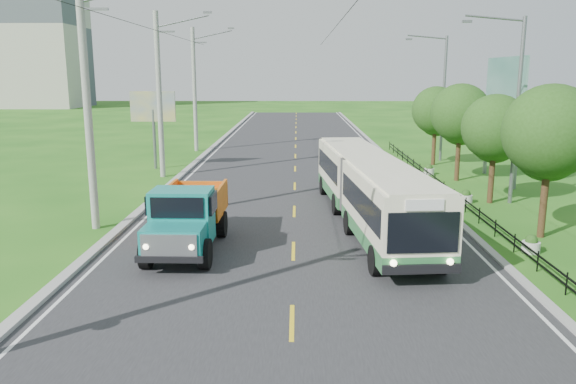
{
  "coord_description": "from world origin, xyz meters",
  "views": [
    {
      "loc": [
        0.11,
        -13.57,
        6.36
      ],
      "look_at": [
        -0.22,
        7.48,
        1.9
      ],
      "focal_mm": 35.0,
      "sensor_mm": 36.0,
      "label": 1
    }
  ],
  "objects_px": {
    "streetlight_mid": "(515,104)",
    "planter_mid": "(466,197)",
    "tree_fourth": "(495,131)",
    "planter_far": "(429,170)",
    "pole_near": "(88,106)",
    "tree_third": "(550,136)",
    "bus": "(369,186)",
    "dump_truck": "(187,214)",
    "billboard_left": "(153,111)",
    "planter_near": "(531,245)",
    "pole_mid": "(160,95)",
    "tree_fifth": "(461,116)",
    "streetlight_far": "(442,94)",
    "tree_back": "(436,113)",
    "billboard_right": "(505,91)",
    "pole_far": "(195,89)"
  },
  "relations": [
    {
      "from": "streetlight_mid",
      "to": "planter_near",
      "type": "xyz_separation_m",
      "value": [
        -2.04,
        -8.0,
        -4.62
      ]
    },
    {
      "from": "tree_back",
      "to": "bus",
      "type": "relative_size",
      "value": 0.37
    },
    {
      "from": "tree_fourth",
      "to": "planter_far",
      "type": "distance_m",
      "value": 8.62
    },
    {
      "from": "tree_fourth",
      "to": "tree_fifth",
      "type": "distance_m",
      "value": 6.01
    },
    {
      "from": "planter_mid",
      "to": "billboard_left",
      "type": "xyz_separation_m",
      "value": [
        -18.1,
        10.0,
        3.58
      ]
    },
    {
      "from": "streetlight_far",
      "to": "planter_far",
      "type": "xyz_separation_m",
      "value": [
        -2.04,
        -6.0,
        -4.62
      ]
    },
    {
      "from": "tree_fourth",
      "to": "streetlight_mid",
      "type": "bearing_deg",
      "value": -10.15
    },
    {
      "from": "streetlight_mid",
      "to": "billboard_left",
      "type": "xyz_separation_m",
      "value": [
        -20.14,
        10.0,
        -1.04
      ]
    },
    {
      "from": "dump_truck",
      "to": "billboard_left",
      "type": "bearing_deg",
      "value": 108.28
    },
    {
      "from": "bus",
      "to": "billboard_left",
      "type": "bearing_deg",
      "value": 126.37
    },
    {
      "from": "tree_fifth",
      "to": "tree_back",
      "type": "bearing_deg",
      "value": 90.0
    },
    {
      "from": "pole_far",
      "to": "tree_third",
      "type": "distance_m",
      "value": 30.78
    },
    {
      "from": "pole_far",
      "to": "streetlight_far",
      "type": "xyz_separation_m",
      "value": [
        18.9,
        -5.0,
        -0.19
      ]
    },
    {
      "from": "dump_truck",
      "to": "streetlight_far",
      "type": "bearing_deg",
      "value": 57.28
    },
    {
      "from": "streetlight_far",
      "to": "pole_near",
      "type": "bearing_deg",
      "value": -134.86
    },
    {
      "from": "planter_far",
      "to": "billboard_left",
      "type": "bearing_deg",
      "value": 173.69
    },
    {
      "from": "tree_fifth",
      "to": "streetlight_mid",
      "type": "xyz_separation_m",
      "value": [
        0.79,
        -6.14,
        1.05
      ]
    },
    {
      "from": "tree_fourth",
      "to": "streetlight_far",
      "type": "height_order",
      "value": "streetlight_far"
    },
    {
      "from": "planter_near",
      "to": "billboard_right",
      "type": "bearing_deg",
      "value": 75.2
    },
    {
      "from": "pole_mid",
      "to": "tree_fourth",
      "type": "relative_size",
      "value": 1.85
    },
    {
      "from": "streetlight_mid",
      "to": "dump_truck",
      "type": "relative_size",
      "value": 1.55
    },
    {
      "from": "planter_mid",
      "to": "billboard_right",
      "type": "bearing_deg",
      "value": 58.34
    },
    {
      "from": "planter_near",
      "to": "pole_mid",
      "type": "bearing_deg",
      "value": 138.35
    },
    {
      "from": "pole_far",
      "to": "billboard_left",
      "type": "relative_size",
      "value": 1.92
    },
    {
      "from": "tree_third",
      "to": "bus",
      "type": "distance_m",
      "value": 7.23
    },
    {
      "from": "tree_third",
      "to": "dump_truck",
      "type": "height_order",
      "value": "tree_third"
    },
    {
      "from": "streetlight_far",
      "to": "tree_third",
      "type": "bearing_deg",
      "value": -92.27
    },
    {
      "from": "tree_fifth",
      "to": "billboard_left",
      "type": "relative_size",
      "value": 1.12
    },
    {
      "from": "tree_back",
      "to": "planter_mid",
      "type": "relative_size",
      "value": 8.21
    },
    {
      "from": "tree_fifth",
      "to": "streetlight_far",
      "type": "distance_m",
      "value": 7.97
    },
    {
      "from": "billboard_left",
      "to": "bus",
      "type": "height_order",
      "value": "billboard_left"
    },
    {
      "from": "pole_mid",
      "to": "streetlight_mid",
      "type": "distance_m",
      "value": 20.16
    },
    {
      "from": "pole_far",
      "to": "streetlight_far",
      "type": "height_order",
      "value": "pole_far"
    },
    {
      "from": "billboard_left",
      "to": "billboard_right",
      "type": "relative_size",
      "value": 0.71
    },
    {
      "from": "tree_fourth",
      "to": "streetlight_mid",
      "type": "xyz_separation_m",
      "value": [
        0.79,
        -0.14,
        1.32
      ]
    },
    {
      "from": "pole_near",
      "to": "streetlight_far",
      "type": "distance_m",
      "value": 26.8
    },
    {
      "from": "planter_far",
      "to": "dump_truck",
      "type": "relative_size",
      "value": 0.11
    },
    {
      "from": "tree_fourth",
      "to": "tree_back",
      "type": "xyz_separation_m",
      "value": [
        0.0,
        12.0,
        0.07
      ]
    },
    {
      "from": "pole_near",
      "to": "planter_mid",
      "type": "relative_size",
      "value": 14.93
    },
    {
      "from": "pole_near",
      "to": "tree_third",
      "type": "relative_size",
      "value": 1.67
    },
    {
      "from": "planter_near",
      "to": "tree_back",
      "type": "bearing_deg",
      "value": 86.43
    },
    {
      "from": "streetlight_mid",
      "to": "dump_truck",
      "type": "xyz_separation_m",
      "value": [
        -14.5,
        -7.9,
        -3.52
      ]
    },
    {
      "from": "bus",
      "to": "planter_far",
      "type": "bearing_deg",
      "value": 61.06
    },
    {
      "from": "pole_mid",
      "to": "planter_far",
      "type": "distance_m",
      "value": 17.56
    },
    {
      "from": "tree_fifth",
      "to": "tree_back",
      "type": "relative_size",
      "value": 1.05
    },
    {
      "from": "tree_fourth",
      "to": "pole_near",
      "type": "bearing_deg",
      "value": -164.16
    },
    {
      "from": "pole_near",
      "to": "pole_mid",
      "type": "relative_size",
      "value": 1.0
    },
    {
      "from": "tree_fourth",
      "to": "bus",
      "type": "relative_size",
      "value": 0.36
    },
    {
      "from": "pole_far",
      "to": "billboard_right",
      "type": "relative_size",
      "value": 1.37
    },
    {
      "from": "streetlight_mid",
      "to": "planter_mid",
      "type": "distance_m",
      "value": 5.05
    }
  ]
}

